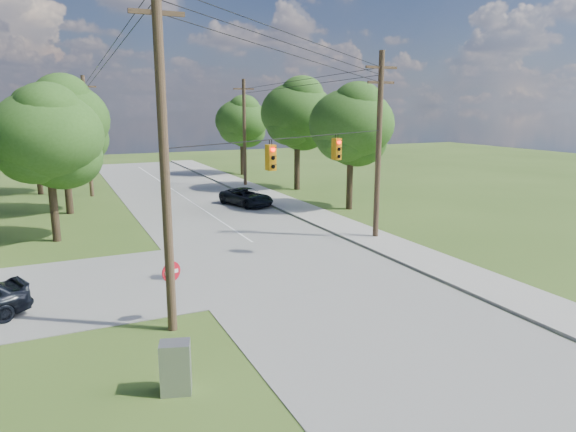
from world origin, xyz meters
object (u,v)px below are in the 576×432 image
pole_ne (379,144)px  pole_north_e (244,132)px  pole_sw (164,148)px  pole_north_w (87,136)px  control_cabinet (176,368)px  do_not_enter_sign (172,278)px  car_main_north (246,197)px

pole_ne → pole_north_e: pole_ne is taller
pole_sw → pole_north_w: size_ratio=1.20×
pole_north_w → control_cabinet: size_ratio=6.94×
do_not_enter_sign → pole_north_e: bearing=43.1°
pole_north_e → do_not_enter_sign: size_ratio=4.44×
pole_ne → do_not_enter_sign: bearing=-152.3°
pole_sw → pole_north_w: pole_sw is taller
pole_north_e → do_not_enter_sign: (-13.33, -29.00, -3.48)m
control_cabinet → pole_north_e: bearing=83.8°
pole_sw → pole_north_w: 29.62m
pole_sw → control_cabinet: (-0.77, -4.01, -5.51)m
pole_ne → car_main_north: size_ratio=2.21×
car_main_north → control_cabinet: control_cabinet is taller
control_cabinet → pole_north_w: bearing=106.2°
pole_ne → pole_north_w: pole_ne is taller
pole_sw → pole_ne: pole_sw is taller
pole_ne → pole_north_e: bearing=90.0°
pole_ne → control_cabinet: pole_ne is taller
pole_ne → pole_north_e: size_ratio=1.05×
pole_sw → car_main_north: size_ratio=2.53×
control_cabinet → do_not_enter_sign: (0.94, 4.61, 0.93)m
pole_ne → pole_north_w: (-13.90, 22.00, -0.34)m
control_cabinet → do_not_enter_sign: 4.79m
pole_sw → pole_north_e: 32.55m
control_cabinet → car_main_north: bearing=82.5°
pole_north_w → pole_ne: bearing=-57.7°
control_cabinet → pole_ne: bearing=55.9°
pole_north_e → car_main_north: bearing=-109.6°
pole_ne → do_not_enter_sign: size_ratio=4.67×
pole_ne → pole_north_w: size_ratio=1.05×
pole_north_w → do_not_enter_sign: bearing=-88.9°
pole_north_w → car_main_north: size_ratio=2.11×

